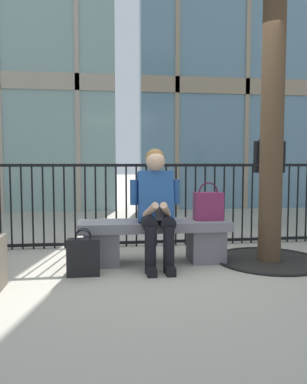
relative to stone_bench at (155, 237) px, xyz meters
The scene contains 7 objects.
ground_plane 0.27m from the stone_bench, ahead, with size 60.00×60.00×0.00m, color #A8A091.
stone_bench is the anchor object (origin of this frame).
seated_person_with_phone 0.40m from the stone_bench, 91.03° to the right, with size 0.52×0.66×1.21m.
handbag_on_bench 0.67m from the stone_bench, ahead, with size 0.30×0.18×0.41m.
shopping_bag 0.83m from the stone_bench, 152.63° to the right, with size 0.31×0.14×0.45m.
bystander_at_railing 3.08m from the stone_bench, 42.88° to the left, with size 0.55×0.39×1.71m.
plaza_railing 0.86m from the stone_bench, 90.00° to the left, with size 8.46×0.04×1.06m.
Camera 1 is at (-0.52, -3.93, 1.07)m, focal length 35.22 mm.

